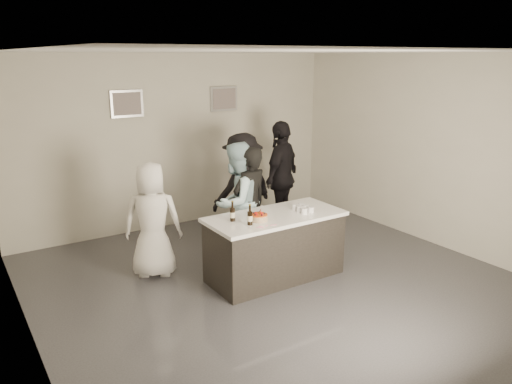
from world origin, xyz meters
TOP-DOWN VIEW (x-y plane):
  - floor at (0.00, 0.00)m, footprint 6.00×6.00m
  - ceiling at (0.00, 0.00)m, footprint 6.00×6.00m
  - wall_back at (0.00, 3.00)m, footprint 6.00×0.04m
  - wall_front at (0.00, -3.00)m, footprint 6.00×0.04m
  - wall_left at (-3.00, 0.00)m, footprint 0.04×6.00m
  - wall_right at (3.00, 0.00)m, footprint 0.04×6.00m
  - picture_left at (-0.90, 2.97)m, footprint 0.54×0.04m
  - picture_right at (0.90, 2.97)m, footprint 0.54×0.04m
  - bar_counter at (0.08, 0.16)m, footprint 1.86×0.86m
  - cake at (-0.23, 0.07)m, footprint 0.23×0.23m
  - beer_bottle_a at (-0.52, 0.24)m, footprint 0.07×0.07m
  - beer_bottle_b at (-0.42, -0.00)m, footprint 0.07×0.07m
  - tumbler_cluster at (0.50, 0.09)m, footprint 0.19×0.30m
  - candles at (-0.28, -0.16)m, footprint 0.24×0.08m
  - person_main_black at (0.13, 0.87)m, footprint 0.70×0.54m
  - person_main_blue at (-0.01, 1.01)m, footprint 1.06×0.96m
  - person_guest_left at (-1.27, 1.13)m, footprint 0.93×0.82m
  - person_guest_right at (1.29, 1.70)m, footprint 1.20×0.98m
  - person_guest_back at (0.53, 1.73)m, footprint 1.22×0.81m

SIDE VIEW (x-z plane):
  - floor at x=0.00m, z-range 0.00..0.00m
  - bar_counter at x=0.08m, z-range 0.00..0.90m
  - person_guest_left at x=-1.27m, z-range 0.00..1.60m
  - person_main_black at x=0.13m, z-range 0.00..1.71m
  - person_guest_back at x=0.53m, z-range 0.00..1.76m
  - person_main_blue at x=-0.01m, z-range 0.00..1.76m
  - candles at x=-0.28m, z-range 0.90..0.91m
  - cake at x=-0.23m, z-range 0.90..0.97m
  - tumbler_cluster at x=0.50m, z-range 0.90..0.98m
  - person_guest_right at x=1.29m, z-range 0.00..1.91m
  - beer_bottle_a at x=-0.52m, z-range 0.90..1.16m
  - beer_bottle_b at x=-0.42m, z-range 0.90..1.16m
  - wall_back at x=0.00m, z-range 0.00..3.00m
  - wall_front at x=0.00m, z-range 0.00..3.00m
  - wall_left at x=-3.00m, z-range 0.00..3.00m
  - wall_right at x=3.00m, z-range 0.00..3.00m
  - picture_left at x=-0.90m, z-range 1.98..2.42m
  - picture_right at x=0.90m, z-range 1.98..2.42m
  - ceiling at x=0.00m, z-range 3.00..3.00m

